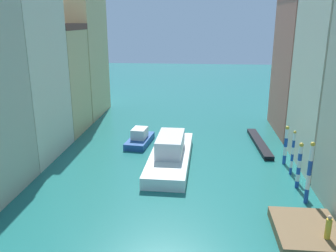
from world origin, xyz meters
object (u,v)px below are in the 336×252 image
Objects in this scene: person_on_dock at (328,228)px; mooring_pole_3 at (286,145)px; vaporetto_white at (170,153)px; waterfront_dock at (307,232)px; mooring_pole_1 at (299,165)px; motorboat_0 at (140,138)px; gondola_black at (259,143)px; mooring_pole_2 at (293,152)px; mooring_pole_0 at (309,172)px.

mooring_pole_3 reaches higher than person_on_dock.
mooring_pole_3 reaches higher than vaporetto_white.
mooring_pole_1 reaches higher than waterfront_dock.
mooring_pole_1 is at bearing 80.81° from waterfront_dock.
mooring_pole_1 is at bearing -32.76° from motorboat_0.
mooring_pole_3 is at bearing -73.44° from gondola_black.
waterfront_dock is at bearing 126.19° from person_on_dock.
gondola_black is at bearing 106.56° from mooring_pole_3.
mooring_pole_2 is at bearing -78.21° from gondola_black.
mooring_pole_2 reaches higher than motorboat_0.
mooring_pole_3 is 0.71× the size of motorboat_0.
vaporetto_white is 2.34× the size of motorboat_0.
motorboat_0 is (-15.06, 12.29, -1.92)m from mooring_pole_0.
mooring_pole_3 is at bearing -16.57° from motorboat_0.
mooring_pole_0 reaches higher than mooring_pole_2.
person_on_dock is at bearing -93.39° from mooring_pole_0.
mooring_pole_0 is 2.66m from mooring_pole_1.
mooring_pole_2 is 0.77× the size of motorboat_0.
mooring_pole_3 is 11.22m from vaporetto_white.
mooring_pole_3 is 0.41× the size of gondola_black.
person_on_dock is (0.84, -1.15, 1.07)m from waterfront_dock.
mooring_pole_2 reaches higher than mooring_pole_1.
person_on_dock reaches higher than waterfront_dock.
vaporetto_white is (-11.11, 7.08, -1.59)m from mooring_pole_0.
mooring_pole_1 is 0.74× the size of motorboat_0.
mooring_pole_0 is at bearing -39.22° from motorboat_0.
mooring_pole_2 is at bearing -8.92° from vaporetto_white.
mooring_pole_2 is at bearing -24.71° from motorboat_0.
waterfront_dock is 1.78m from person_on_dock.
mooring_pole_3 is (0.04, 7.80, -0.56)m from mooring_pole_0.
mooring_pole_3 is 5.83m from gondola_black.
motorboat_0 is at bearing 127.14° from vaporetto_white.
mooring_pole_1 is (0.31, 8.29, 0.65)m from person_on_dock.
mooring_pole_0 is 13.42m from gondola_black.
mooring_pole_1 reaches higher than vaporetto_white.
mooring_pole_3 is at bearing 89.70° from mooring_pole_0.
mooring_pole_2 reaches higher than gondola_black.
mooring_pole_2 is at bearing 89.06° from mooring_pole_0.
gondola_black is (-1.52, 10.51, -1.83)m from mooring_pole_1.
mooring_pole_3 reaches higher than motorboat_0.
mooring_pole_0 is 0.52× the size of gondola_black.
waterfront_dock is 10.08m from mooring_pole_2.
gondola_black is (-1.63, 7.81, -1.90)m from mooring_pole_2.
person_on_dock is at bearing -91.60° from mooring_pole_3.
mooring_pole_2 is 2.48m from mooring_pole_3.
mooring_pole_3 is (0.07, 5.18, -0.07)m from mooring_pole_1.
vaporetto_white is at bearing 171.08° from mooring_pole_2.
motorboat_0 is (-15.10, 4.49, -1.36)m from mooring_pole_3.
mooring_pole_1 is (-0.02, 2.62, -0.49)m from mooring_pole_0.
motorboat_0 is at bearing 129.55° from waterfront_dock.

